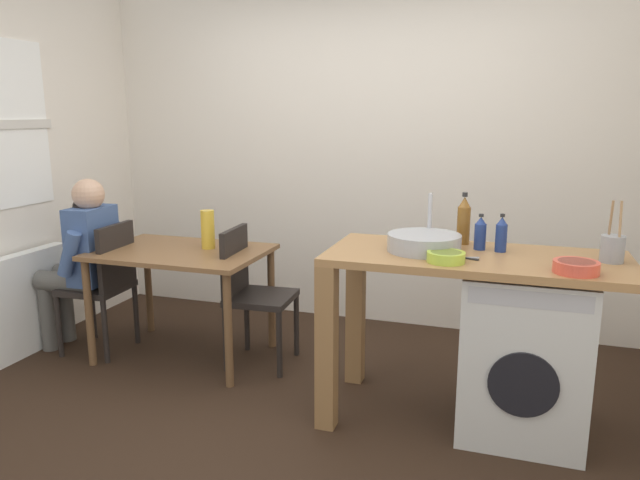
{
  "coord_description": "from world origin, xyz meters",
  "views": [
    {
      "loc": [
        1.1,
        -2.71,
        1.62
      ],
      "look_at": [
        0.06,
        0.45,
        0.91
      ],
      "focal_mm": 33.2,
      "sensor_mm": 36.0,
      "label": 1
    }
  ],
  "objects_px": {
    "bottle_squat_brown": "(480,234)",
    "vase": "(208,229)",
    "bottle_clear_small": "(501,235)",
    "dining_table": "(182,264)",
    "colander": "(576,266)",
    "mixing_bowl": "(446,256)",
    "bottle_tall_green": "(464,221)",
    "chair_opposite": "(251,288)",
    "washing_machine": "(523,352)",
    "chair_person_seat": "(105,280)",
    "utensil_crock": "(612,248)",
    "seated_person": "(83,256)"
  },
  "relations": [
    {
      "from": "dining_table",
      "to": "bottle_tall_green",
      "type": "bearing_deg",
      "value": -2.0
    },
    {
      "from": "bottle_tall_green",
      "to": "utensil_crock",
      "type": "relative_size",
      "value": 0.95
    },
    {
      "from": "bottle_squat_brown",
      "to": "chair_opposite",
      "type": "bearing_deg",
      "value": 171.25
    },
    {
      "from": "bottle_clear_small",
      "to": "vase",
      "type": "height_order",
      "value": "bottle_clear_small"
    },
    {
      "from": "chair_opposite",
      "to": "mixing_bowl",
      "type": "distance_m",
      "value": 1.47
    },
    {
      "from": "utensil_crock",
      "to": "bottle_tall_green",
      "type": "bearing_deg",
      "value": 165.14
    },
    {
      "from": "washing_machine",
      "to": "bottle_clear_small",
      "type": "xyz_separation_m",
      "value": [
        -0.15,
        0.11,
        0.58
      ]
    },
    {
      "from": "dining_table",
      "to": "vase",
      "type": "bearing_deg",
      "value": 33.69
    },
    {
      "from": "washing_machine",
      "to": "bottle_tall_green",
      "type": "xyz_separation_m",
      "value": [
        -0.35,
        0.24,
        0.62
      ]
    },
    {
      "from": "vase",
      "to": "bottle_squat_brown",
      "type": "bearing_deg",
      "value": -8.89
    },
    {
      "from": "chair_opposite",
      "to": "utensil_crock",
      "type": "bearing_deg",
      "value": 78.29
    },
    {
      "from": "chair_opposite",
      "to": "bottle_tall_green",
      "type": "relative_size",
      "value": 3.17
    },
    {
      "from": "chair_opposite",
      "to": "bottle_clear_small",
      "type": "height_order",
      "value": "bottle_clear_small"
    },
    {
      "from": "dining_table",
      "to": "vase",
      "type": "xyz_separation_m",
      "value": [
        0.15,
        0.1,
        0.22
      ]
    },
    {
      "from": "bottle_squat_brown",
      "to": "vase",
      "type": "xyz_separation_m",
      "value": [
        -1.76,
        0.27,
        -0.14
      ]
    },
    {
      "from": "dining_table",
      "to": "colander",
      "type": "xyz_separation_m",
      "value": [
        2.35,
        -0.52,
        0.31
      ]
    },
    {
      "from": "chair_opposite",
      "to": "seated_person",
      "type": "xyz_separation_m",
      "value": [
        -1.18,
        -0.15,
        0.16
      ]
    },
    {
      "from": "colander",
      "to": "dining_table",
      "type": "bearing_deg",
      "value": 167.44
    },
    {
      "from": "seated_person",
      "to": "bottle_tall_green",
      "type": "xyz_separation_m",
      "value": [
        2.52,
        0.04,
        0.38
      ]
    },
    {
      "from": "bottle_tall_green",
      "to": "bottle_squat_brown",
      "type": "height_order",
      "value": "bottle_tall_green"
    },
    {
      "from": "bottle_clear_small",
      "to": "colander",
      "type": "relative_size",
      "value": 0.99
    },
    {
      "from": "chair_person_seat",
      "to": "colander",
      "type": "bearing_deg",
      "value": -100.94
    },
    {
      "from": "chair_person_seat",
      "to": "mixing_bowl",
      "type": "bearing_deg",
      "value": -102.51
    },
    {
      "from": "dining_table",
      "to": "mixing_bowl",
      "type": "bearing_deg",
      "value": -15.86
    },
    {
      "from": "bottle_tall_green",
      "to": "vase",
      "type": "relative_size",
      "value": 1.11
    },
    {
      "from": "chair_opposite",
      "to": "washing_machine",
      "type": "distance_m",
      "value": 1.72
    },
    {
      "from": "bottle_tall_green",
      "to": "bottle_clear_small",
      "type": "relative_size",
      "value": 1.43
    },
    {
      "from": "vase",
      "to": "utensil_crock",
      "type": "bearing_deg",
      "value": -8.45
    },
    {
      "from": "chair_opposite",
      "to": "mixing_bowl",
      "type": "xyz_separation_m",
      "value": [
        1.3,
        -0.55,
        0.44
      ]
    },
    {
      "from": "washing_machine",
      "to": "bottle_tall_green",
      "type": "height_order",
      "value": "bottle_tall_green"
    },
    {
      "from": "dining_table",
      "to": "chair_person_seat",
      "type": "height_order",
      "value": "chair_person_seat"
    },
    {
      "from": "washing_machine",
      "to": "colander",
      "type": "xyz_separation_m",
      "value": [
        0.19,
        -0.22,
        0.52
      ]
    },
    {
      "from": "seated_person",
      "to": "mixing_bowl",
      "type": "height_order",
      "value": "seated_person"
    },
    {
      "from": "seated_person",
      "to": "bottle_squat_brown",
      "type": "distance_m",
      "value": 2.64
    },
    {
      "from": "seated_person",
      "to": "mixing_bowl",
      "type": "xyz_separation_m",
      "value": [
        2.48,
        -0.4,
        0.28
      ]
    },
    {
      "from": "chair_person_seat",
      "to": "bottle_squat_brown",
      "type": "bearing_deg",
      "value": -94.38
    },
    {
      "from": "seated_person",
      "to": "bottle_tall_green",
      "type": "distance_m",
      "value": 2.55
    },
    {
      "from": "mixing_bowl",
      "to": "colander",
      "type": "height_order",
      "value": "colander"
    },
    {
      "from": "chair_person_seat",
      "to": "bottle_tall_green",
      "type": "bearing_deg",
      "value": -91.75
    },
    {
      "from": "seated_person",
      "to": "bottle_squat_brown",
      "type": "height_order",
      "value": "seated_person"
    },
    {
      "from": "washing_machine",
      "to": "vase",
      "type": "distance_m",
      "value": 2.1
    },
    {
      "from": "chair_person_seat",
      "to": "mixing_bowl",
      "type": "relative_size",
      "value": 4.9
    },
    {
      "from": "seated_person",
      "to": "washing_machine",
      "type": "height_order",
      "value": "seated_person"
    },
    {
      "from": "chair_person_seat",
      "to": "washing_machine",
      "type": "xyz_separation_m",
      "value": [
        2.71,
        -0.21,
        -0.08
      ]
    },
    {
      "from": "seated_person",
      "to": "vase",
      "type": "distance_m",
      "value": 0.9
    },
    {
      "from": "washing_machine",
      "to": "chair_person_seat",
      "type": "bearing_deg",
      "value": 175.59
    },
    {
      "from": "chair_person_seat",
      "to": "bottle_tall_green",
      "type": "relative_size",
      "value": 3.17
    },
    {
      "from": "bottle_clear_small",
      "to": "vase",
      "type": "bearing_deg",
      "value": 171.1
    },
    {
      "from": "utensil_crock",
      "to": "colander",
      "type": "bearing_deg",
      "value": -123.7
    },
    {
      "from": "chair_person_seat",
      "to": "bottle_clear_small",
      "type": "distance_m",
      "value": 2.61
    }
  ]
}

